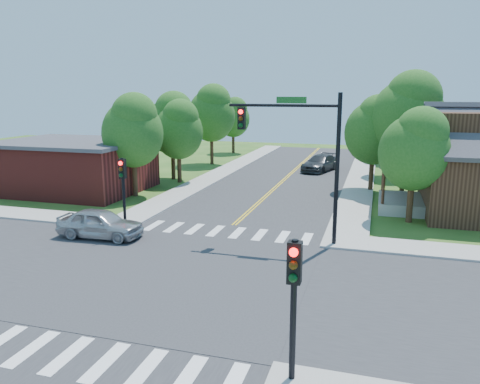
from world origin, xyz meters
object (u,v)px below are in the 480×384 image
(signal_pole_nw, at_px, (123,179))
(car_silver, at_px, (100,224))
(signal_pole_se, at_px, (294,285))
(signal_mast_ne, at_px, (301,144))
(car_dgrey, at_px, (320,164))

(signal_pole_nw, bearing_deg, car_silver, -94.68)
(signal_pole_nw, relative_size, car_silver, 0.87)
(signal_pole_se, xyz_separation_m, car_silver, (-11.37, 9.12, -1.93))
(signal_mast_ne, distance_m, signal_pole_nw, 9.76)
(signal_pole_nw, bearing_deg, signal_pole_se, -45.00)
(car_silver, bearing_deg, signal_mast_ne, -79.64)
(signal_mast_ne, distance_m, signal_pole_se, 11.55)
(signal_pole_se, xyz_separation_m, car_dgrey, (-3.27, 32.51, -1.92))
(signal_pole_se, bearing_deg, car_dgrey, 95.75)
(signal_mast_ne, relative_size, signal_pole_nw, 1.89)
(signal_mast_ne, xyz_separation_m, car_dgrey, (-1.59, 21.30, -4.11))
(signal_pole_se, height_order, car_dgrey, signal_pole_se)
(signal_pole_nw, distance_m, car_silver, 2.84)
(signal_pole_nw, distance_m, car_dgrey, 22.82)
(car_dgrey, bearing_deg, signal_pole_se, -67.19)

